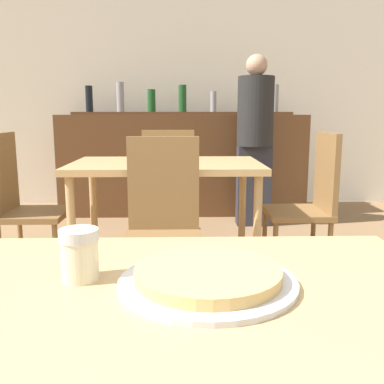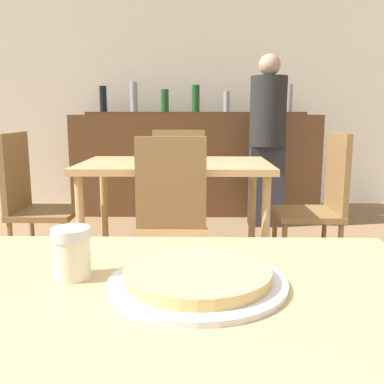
# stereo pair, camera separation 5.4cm
# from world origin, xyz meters

# --- Properties ---
(wall_back) EXTENTS (8.00, 0.05, 2.80)m
(wall_back) POSITION_xyz_m (0.00, 4.39, 1.40)
(wall_back) COLOR silver
(wall_back) RESTS_ON ground_plane
(dining_table_near) EXTENTS (1.07, 0.79, 0.73)m
(dining_table_near) POSITION_xyz_m (0.00, 0.00, 0.65)
(dining_table_near) COLOR tan
(dining_table_near) RESTS_ON ground_plane
(dining_table_far) EXTENTS (1.19, 0.74, 0.77)m
(dining_table_far) POSITION_xyz_m (-0.11, 1.93, 0.68)
(dining_table_far) COLOR tan
(dining_table_far) RESTS_ON ground_plane
(bar_counter) EXTENTS (2.60, 0.56, 1.06)m
(bar_counter) POSITION_xyz_m (0.00, 3.89, 0.53)
(bar_counter) COLOR brown
(bar_counter) RESTS_ON ground_plane
(bar_back_shelf) EXTENTS (2.39, 0.24, 0.35)m
(bar_back_shelf) POSITION_xyz_m (-0.03, 4.03, 1.14)
(bar_back_shelf) COLOR brown
(bar_back_shelf) RESTS_ON bar_counter
(chair_far_side_front) EXTENTS (0.40, 0.40, 0.95)m
(chair_far_side_front) POSITION_xyz_m (-0.11, 1.40, 0.54)
(chair_far_side_front) COLOR olive
(chair_far_side_front) RESTS_ON ground_plane
(chair_far_side_back) EXTENTS (0.40, 0.40, 0.95)m
(chair_far_side_back) POSITION_xyz_m (-0.11, 2.47, 0.54)
(chair_far_side_back) COLOR olive
(chair_far_side_back) RESTS_ON ground_plane
(chair_far_side_left) EXTENTS (0.40, 0.40, 0.95)m
(chair_far_side_left) POSITION_xyz_m (-1.04, 1.93, 0.54)
(chair_far_side_left) COLOR olive
(chair_far_side_left) RESTS_ON ground_plane
(chair_far_side_right) EXTENTS (0.40, 0.40, 0.95)m
(chair_far_side_right) POSITION_xyz_m (0.82, 1.93, 0.54)
(chair_far_side_right) COLOR olive
(chair_far_side_right) RESTS_ON ground_plane
(pizza_tray) EXTENTS (0.36, 0.36, 0.04)m
(pizza_tray) POSITION_xyz_m (0.04, 0.06, 0.75)
(pizza_tray) COLOR silver
(pizza_tray) RESTS_ON dining_table_near
(cheese_shaker) EXTENTS (0.08, 0.08, 0.11)m
(cheese_shaker) POSITION_xyz_m (-0.22, 0.09, 0.79)
(cheese_shaker) COLOR beige
(cheese_shaker) RESTS_ON dining_table_near
(person_standing) EXTENTS (0.34, 0.34, 1.61)m
(person_standing) POSITION_xyz_m (0.68, 3.31, 0.87)
(person_standing) COLOR #2D2D38
(person_standing) RESTS_ON ground_plane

